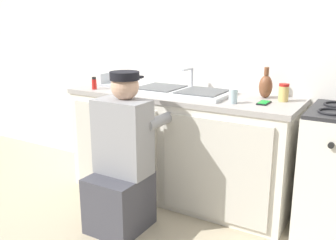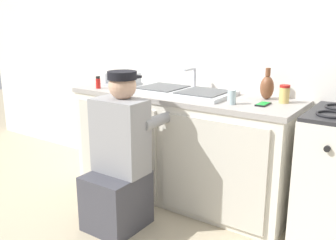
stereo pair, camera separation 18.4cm
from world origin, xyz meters
name	(u,v)px [view 1 (the left image)]	position (x,y,z in m)	size (l,w,h in m)	color
ground_plane	(162,208)	(0.00, 0.00, 0.00)	(12.00, 12.00, 0.00)	tan
back_wall	(201,43)	(0.00, 0.65, 1.25)	(6.00, 0.10, 2.50)	silver
counter_cabinet	(180,148)	(0.00, 0.29, 0.42)	(1.83, 0.62, 0.83)	silver
countertop	(181,96)	(0.00, 0.30, 0.85)	(1.87, 0.62, 0.04)	#9E9993
sink_double_basin	(181,91)	(0.00, 0.30, 0.89)	(0.80, 0.44, 0.19)	silver
plumber_person	(122,165)	(-0.10, -0.35, 0.46)	(0.42, 0.61, 1.10)	#3F3F47
vase_decorative	(266,86)	(0.63, 0.46, 0.96)	(0.10, 0.10, 0.23)	brown
spice_bottle_red	(94,83)	(-0.72, 0.10, 0.92)	(0.04, 0.04, 0.10)	red
cell_phone	(264,103)	(0.68, 0.26, 0.88)	(0.07, 0.14, 0.01)	black
condiment_jar	(284,93)	(0.78, 0.40, 0.94)	(0.07, 0.07, 0.13)	#DBB760
dish_rack_tray	(119,83)	(-0.65, 0.34, 0.90)	(0.28, 0.22, 0.11)	#B2B7BC
water_glass	(233,96)	(0.49, 0.16, 0.92)	(0.06, 0.06, 0.10)	#ADC6CC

